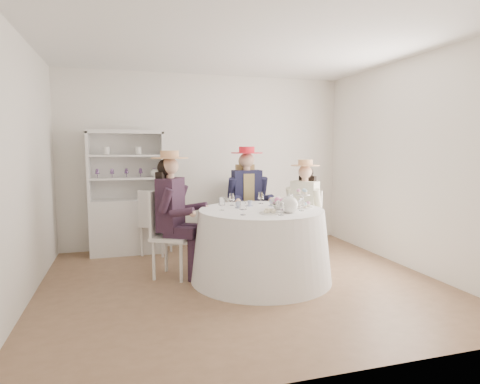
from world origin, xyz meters
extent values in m
plane|color=brown|center=(0.00, 0.00, 0.00)|extent=(4.50, 4.50, 0.00)
plane|color=white|center=(0.00, 0.00, 2.70)|extent=(4.50, 4.50, 0.00)
plane|color=white|center=(0.00, 2.00, 1.35)|extent=(4.50, 0.00, 4.50)
plane|color=white|center=(0.00, -2.00, 1.35)|extent=(4.50, 0.00, 4.50)
plane|color=white|center=(-2.25, 0.00, 1.35)|extent=(0.00, 4.50, 4.50)
plane|color=white|center=(2.25, 0.00, 1.35)|extent=(0.00, 4.50, 4.50)
cone|color=white|center=(0.25, 0.08, 0.41)|extent=(1.66, 1.66, 0.82)
cylinder|color=white|center=(0.25, 0.08, 0.83)|extent=(1.46, 1.46, 0.02)
cube|color=silver|center=(-1.25, 1.75, 0.40)|extent=(1.14, 0.81, 0.80)
cube|color=silver|center=(-1.25, 1.93, 1.29)|extent=(0.99, 0.47, 0.98)
cube|color=silver|center=(-1.25, 1.75, 1.78)|extent=(1.14, 0.81, 0.05)
cube|color=silver|center=(-1.76, 1.75, 1.29)|extent=(0.20, 0.38, 0.98)
cube|color=silver|center=(-0.73, 1.75, 1.29)|extent=(0.20, 0.38, 0.98)
cube|color=silver|center=(-1.25, 1.75, 1.12)|extent=(1.06, 0.74, 0.03)
cube|color=silver|center=(-1.25, 1.75, 1.45)|extent=(1.06, 0.74, 0.03)
sphere|color=white|center=(-0.84, 1.75, 1.19)|extent=(0.12, 0.12, 0.12)
cube|color=silver|center=(0.49, 1.75, 0.37)|extent=(0.52, 0.52, 0.74)
cylinder|color=black|center=(0.49, 1.75, 0.90)|extent=(0.38, 0.38, 0.31)
cube|color=silver|center=(-0.74, 0.45, 0.49)|extent=(0.59, 0.59, 0.04)
cylinder|color=silver|center=(-0.68, 0.21, 0.24)|extent=(0.04, 0.04, 0.48)
cylinder|color=silver|center=(-0.50, 0.51, 0.24)|extent=(0.04, 0.04, 0.48)
cylinder|color=silver|center=(-0.98, 0.39, 0.24)|extent=(0.04, 0.04, 0.48)
cylinder|color=silver|center=(-0.80, 0.69, 0.24)|extent=(0.04, 0.04, 0.48)
cube|color=silver|center=(-0.91, 0.55, 0.78)|extent=(0.24, 0.37, 0.54)
cube|color=black|center=(-0.76, 0.46, 0.89)|extent=(0.38, 0.45, 0.63)
cube|color=black|center=(-0.68, 0.30, 0.57)|extent=(0.39, 0.31, 0.13)
cylinder|color=black|center=(-0.55, 0.22, 0.25)|extent=(0.11, 0.11, 0.50)
cylinder|color=black|center=(-0.84, 0.25, 0.96)|extent=(0.21, 0.18, 0.30)
cube|color=black|center=(-0.58, 0.47, 0.57)|extent=(0.39, 0.31, 0.13)
cylinder|color=black|center=(-0.45, 0.39, 0.25)|extent=(0.11, 0.11, 0.50)
cylinder|color=black|center=(-0.61, 0.63, 0.96)|extent=(0.21, 0.18, 0.30)
cylinder|color=#D8A889|center=(-0.76, 0.46, 1.22)|extent=(0.10, 0.10, 0.09)
sphere|color=#D8A889|center=(-0.76, 0.46, 1.34)|extent=(0.21, 0.21, 0.21)
sphere|color=black|center=(-0.80, 0.48, 1.33)|extent=(0.21, 0.21, 0.21)
cube|color=black|center=(-0.83, 0.50, 1.07)|extent=(0.21, 0.27, 0.41)
cylinder|color=tan|center=(-0.76, 0.46, 1.44)|extent=(0.43, 0.43, 0.01)
cylinder|color=tan|center=(-0.76, 0.46, 1.48)|extent=(0.22, 0.22, 0.09)
cube|color=silver|center=(0.41, 1.13, 0.50)|extent=(0.45, 0.45, 0.04)
cylinder|color=silver|center=(0.22, 0.95, 0.25)|extent=(0.04, 0.04, 0.49)
cylinder|color=silver|center=(0.58, 0.95, 0.25)|extent=(0.04, 0.04, 0.49)
cylinder|color=silver|center=(0.23, 1.31, 0.25)|extent=(0.04, 0.04, 0.49)
cylinder|color=silver|center=(0.59, 1.30, 0.25)|extent=(0.04, 0.04, 0.49)
cube|color=silver|center=(0.41, 1.33, 0.80)|extent=(0.42, 0.04, 0.56)
cube|color=#1B1B36|center=(0.41, 1.15, 0.92)|extent=(0.40, 0.23, 0.65)
cube|color=tan|center=(0.41, 1.15, 0.92)|extent=(0.16, 0.25, 0.56)
cube|color=#1B1B36|center=(0.30, 1.00, 0.59)|extent=(0.15, 0.38, 0.13)
cylinder|color=#1B1B36|center=(0.30, 0.84, 0.26)|extent=(0.11, 0.11, 0.51)
cylinder|color=#1B1B36|center=(0.17, 1.11, 0.99)|extent=(0.10, 0.20, 0.31)
cube|color=#1B1B36|center=(0.50, 0.99, 0.59)|extent=(0.15, 0.38, 0.13)
cylinder|color=#1B1B36|center=(0.50, 0.84, 0.26)|extent=(0.11, 0.11, 0.51)
cylinder|color=#1B1B36|center=(0.64, 1.10, 0.99)|extent=(0.10, 0.20, 0.31)
cylinder|color=#D8A889|center=(0.41, 1.15, 1.26)|extent=(0.10, 0.10, 0.09)
sphere|color=#D8A889|center=(0.41, 1.15, 1.38)|extent=(0.21, 0.21, 0.21)
sphere|color=tan|center=(0.41, 1.20, 1.37)|extent=(0.21, 0.21, 0.21)
cube|color=tan|center=(0.41, 1.24, 1.11)|extent=(0.27, 0.09, 0.42)
cylinder|color=red|center=(0.41, 1.15, 1.49)|extent=(0.45, 0.45, 0.01)
cylinder|color=red|center=(0.41, 1.15, 1.53)|extent=(0.22, 0.22, 0.09)
cube|color=silver|center=(1.10, 0.71, 0.45)|extent=(0.56, 0.56, 0.04)
cylinder|color=silver|center=(0.88, 0.74, 0.22)|extent=(0.04, 0.04, 0.44)
cylinder|color=silver|center=(1.08, 0.49, 0.22)|extent=(0.04, 0.04, 0.44)
cylinder|color=silver|center=(1.13, 0.94, 0.22)|extent=(0.04, 0.04, 0.44)
cylinder|color=silver|center=(1.33, 0.69, 0.22)|extent=(0.04, 0.04, 0.44)
cube|color=silver|center=(1.24, 0.82, 0.71)|extent=(0.26, 0.31, 0.50)
cube|color=white|center=(1.12, 0.73, 0.81)|extent=(0.38, 0.40, 0.57)
cube|color=white|center=(0.96, 0.71, 0.52)|extent=(0.34, 0.31, 0.12)
cylinder|color=white|center=(0.85, 0.62, 0.23)|extent=(0.10, 0.10, 0.46)
cylinder|color=white|center=(0.96, 0.86, 0.88)|extent=(0.19, 0.18, 0.27)
cube|color=white|center=(1.07, 0.57, 0.52)|extent=(0.34, 0.31, 0.12)
cylinder|color=white|center=(0.96, 0.48, 0.23)|extent=(0.10, 0.10, 0.46)
cylinder|color=white|center=(1.22, 0.54, 0.88)|extent=(0.19, 0.18, 0.27)
cylinder|color=#D8A889|center=(1.12, 0.73, 1.12)|extent=(0.09, 0.09, 0.08)
sphere|color=#D8A889|center=(1.12, 0.73, 1.23)|extent=(0.19, 0.19, 0.19)
sphere|color=black|center=(1.15, 0.75, 1.21)|extent=(0.19, 0.19, 0.19)
cube|color=black|center=(1.18, 0.78, 0.98)|extent=(0.21, 0.24, 0.38)
cylinder|color=tan|center=(1.12, 0.73, 1.32)|extent=(0.40, 0.40, 0.01)
cylinder|color=tan|center=(1.12, 0.73, 1.36)|extent=(0.20, 0.20, 0.08)
cube|color=silver|center=(-0.85, 1.57, 0.44)|extent=(0.53, 0.53, 0.04)
cylinder|color=silver|center=(-0.63, 1.63, 0.22)|extent=(0.04, 0.04, 0.43)
cylinder|color=silver|center=(-0.91, 1.78, 0.22)|extent=(0.04, 0.04, 0.43)
cylinder|color=silver|center=(-0.79, 1.36, 0.22)|extent=(0.04, 0.04, 0.43)
cylinder|color=silver|center=(-1.06, 1.51, 0.22)|extent=(0.04, 0.04, 0.43)
cube|color=silver|center=(-0.93, 1.41, 0.71)|extent=(0.34, 0.20, 0.49)
imported|color=white|center=(0.03, 0.24, 0.88)|extent=(0.09, 0.09, 0.07)
imported|color=white|center=(0.20, 0.36, 0.87)|extent=(0.06, 0.06, 0.06)
imported|color=white|center=(0.47, 0.27, 0.88)|extent=(0.10, 0.10, 0.07)
imported|color=white|center=(0.47, 0.00, 0.87)|extent=(0.24, 0.24, 0.05)
sphere|color=#D56AA1|center=(0.54, 0.02, 0.93)|extent=(0.07, 0.07, 0.07)
sphere|color=white|center=(0.53, 0.05, 0.93)|extent=(0.07, 0.07, 0.07)
sphere|color=#D56AA1|center=(0.51, 0.07, 0.93)|extent=(0.07, 0.07, 0.07)
sphere|color=white|center=(0.47, 0.07, 0.93)|extent=(0.07, 0.07, 0.07)
sphere|color=#D56AA1|center=(0.45, 0.06, 0.93)|extent=(0.07, 0.07, 0.07)
sphere|color=white|center=(0.43, 0.03, 0.93)|extent=(0.07, 0.07, 0.07)
sphere|color=#D56AA1|center=(0.43, 0.00, 0.93)|extent=(0.07, 0.07, 0.07)
sphere|color=white|center=(0.45, -0.03, 0.93)|extent=(0.07, 0.07, 0.07)
sphere|color=#D56AA1|center=(0.47, -0.04, 0.93)|extent=(0.07, 0.07, 0.07)
sphere|color=white|center=(0.51, -0.03, 0.93)|extent=(0.07, 0.07, 0.07)
sphere|color=#D56AA1|center=(0.53, -0.01, 0.93)|extent=(0.07, 0.07, 0.07)
sphere|color=white|center=(0.47, -0.25, 0.93)|extent=(0.20, 0.20, 0.20)
cylinder|color=white|center=(0.59, -0.25, 0.94)|extent=(0.12, 0.03, 0.10)
cylinder|color=white|center=(0.47, -0.25, 1.03)|extent=(0.04, 0.04, 0.02)
cylinder|color=white|center=(0.24, -0.24, 0.85)|extent=(0.24, 0.24, 0.01)
cube|color=beige|center=(0.20, -0.26, 0.87)|extent=(0.05, 0.04, 0.03)
cube|color=beige|center=(0.24, -0.24, 0.88)|extent=(0.06, 0.05, 0.03)
cube|color=beige|center=(0.29, -0.22, 0.87)|extent=(0.07, 0.06, 0.03)
cube|color=beige|center=(0.23, -0.20, 0.88)|extent=(0.06, 0.06, 0.03)
cube|color=beige|center=(0.27, -0.28, 0.87)|extent=(0.06, 0.07, 0.03)
cylinder|color=white|center=(0.76, 0.04, 0.85)|extent=(0.24, 0.24, 0.01)
cylinder|color=white|center=(0.76, 0.04, 0.92)|extent=(0.02, 0.02, 0.16)
cylinder|color=white|center=(0.76, 0.04, 1.00)|extent=(0.18, 0.18, 0.01)
camera|label=1|loc=(-1.29, -4.32, 1.56)|focal=30.00mm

